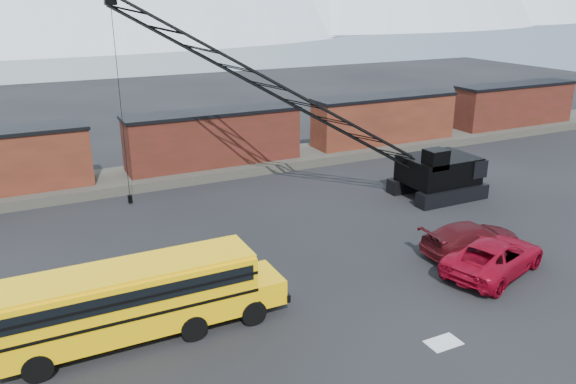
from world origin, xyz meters
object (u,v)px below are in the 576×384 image
school_bus (138,298)px  crawler_crane (275,89)px  maroon_suv (472,238)px  red_pickup (494,256)px

school_bus → crawler_crane: (11.69, 12.09, 5.79)m
school_bus → maroon_suv: bearing=0.3°
red_pickup → crawler_crane: 16.62m
school_bus → red_pickup: size_ratio=1.82×
school_bus → red_pickup: school_bus is taller
school_bus → maroon_suv: size_ratio=2.01×
red_pickup → crawler_crane: bearing=2.8°
red_pickup → school_bus: bearing=64.9°
school_bus → maroon_suv: 17.72m
red_pickup → crawler_crane: (-5.40, 14.22, 6.70)m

